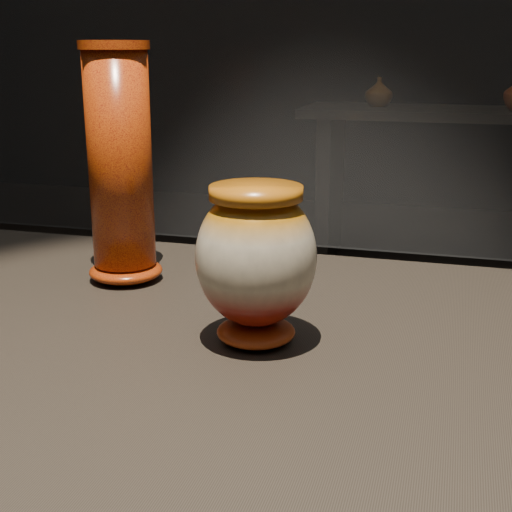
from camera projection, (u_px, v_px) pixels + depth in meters
The scene contains 4 objects.
main_vase at pixel (256, 259), 0.80m from camera, with size 0.17×0.17×0.18m.
tall_vase at pixel (121, 169), 1.00m from camera, with size 0.12×0.12×0.34m.
back_shelf at pixel (483, 158), 3.94m from camera, with size 2.00×0.60×0.90m.
back_vase_left at pixel (379, 92), 4.03m from camera, with size 0.16×0.16×0.16m, color #8E4E14.
Camera 1 is at (0.14, -0.71, 1.23)m, focal length 50.00 mm.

